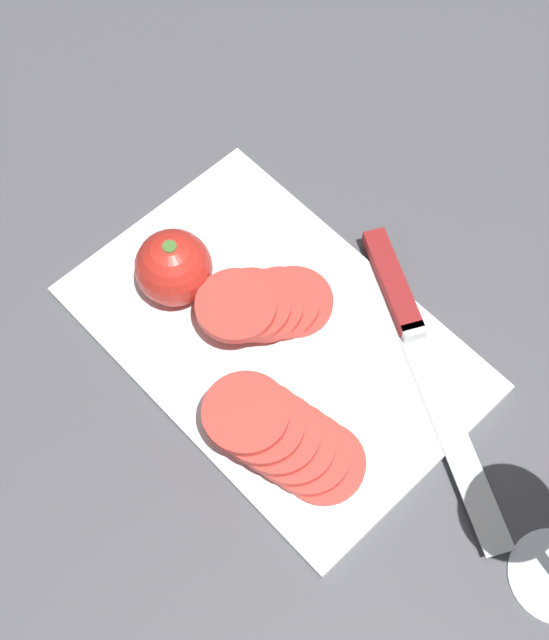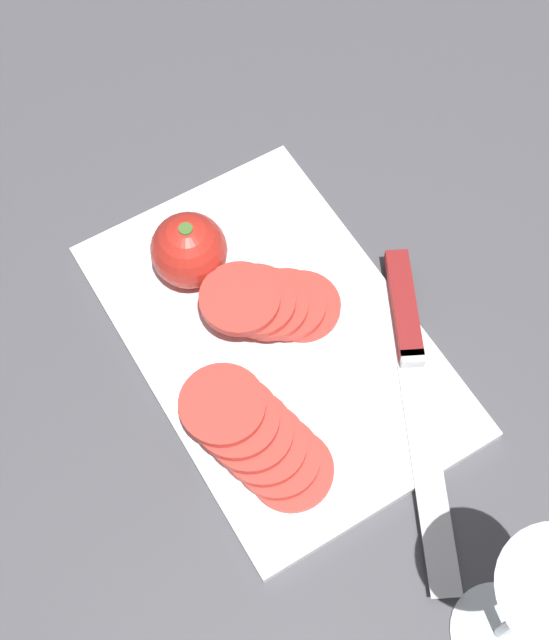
{
  "view_description": "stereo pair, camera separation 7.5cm",
  "coord_description": "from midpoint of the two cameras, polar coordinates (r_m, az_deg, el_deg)",
  "views": [
    {
      "loc": [
        -0.24,
        0.25,
        0.71
      ],
      "look_at": [
        0.01,
        0.01,
        0.04
      ],
      "focal_mm": 50.0,
      "sensor_mm": 36.0,
      "label": 1
    },
    {
      "loc": [
        -0.29,
        0.19,
        0.71
      ],
      "look_at": [
        0.01,
        0.01,
        0.04
      ],
      "focal_mm": 50.0,
      "sensor_mm": 36.0,
      "label": 2
    }
  ],
  "objects": [
    {
      "name": "tomato_slice_stack_far",
      "position": [
        0.72,
        1.89,
        -7.84
      ],
      "size": [
        0.13,
        0.1,
        0.05
      ],
      "color": "#D63D33",
      "rests_on": "cutting_board"
    },
    {
      "name": "whole_tomato",
      "position": [
        0.78,
        -2.77,
        4.23
      ],
      "size": [
        0.07,
        0.07,
        0.07
      ],
      "color": "red",
      "rests_on": "cutting_board"
    },
    {
      "name": "knife",
      "position": [
        0.78,
        11.35,
        -1.79
      ],
      "size": [
        0.28,
        0.16,
        0.01
      ],
      "rotation": [
        0.0,
        0.0,
        2.67
      ],
      "color": "silver",
      "rests_on": "cutting_board"
    },
    {
      "name": "wine_glass",
      "position": [
        0.63,
        20.05,
        -17.13
      ],
      "size": [
        0.08,
        0.08,
        0.17
      ],
      "color": "silver",
      "rests_on": "ground_plane"
    },
    {
      "name": "cutting_board",
      "position": [
        0.78,
        2.74,
        -1.46
      ],
      "size": [
        0.35,
        0.23,
        0.01
      ],
      "color": "white",
      "rests_on": "ground_plane"
    },
    {
      "name": "ground_plane",
      "position": [
        0.79,
        3.58,
        -2.03
      ],
      "size": [
        3.0,
        3.0,
        0.0
      ],
      "primitive_type": "plane",
      "color": "#4C4C51"
    },
    {
      "name": "tomato_slice_stack_near",
      "position": [
        0.77,
        2.57,
        0.88
      ],
      "size": [
        0.09,
        0.12,
        0.04
      ],
      "color": "#D63D33",
      "rests_on": "cutting_board"
    }
  ]
}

